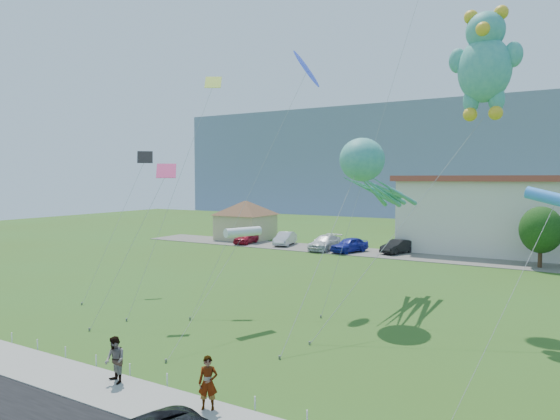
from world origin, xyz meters
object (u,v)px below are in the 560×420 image
(parked_car_red, at_px, (246,238))
(octopus_kite, at_px, (370,173))
(pavilion, at_px, (246,216))
(parked_car_white, at_px, (325,243))
(parked_car_blue, at_px, (349,245))
(pedestrian_right, at_px, (115,360))
(teddy_bear_kite, at_px, (485,61))
(pedestrian_left, at_px, (208,383))
(parked_car_silver, at_px, (285,239))
(parked_car_black, at_px, (397,246))

(parked_car_red, height_order, octopus_kite, octopus_kite)
(pavilion, height_order, parked_car_white, pavilion)
(parked_car_red, height_order, parked_car_blue, parked_car_blue)
(pedestrian_right, relative_size, teddy_bear_kite, 0.10)
(pavilion, bearing_deg, octopus_kite, -43.51)
(pedestrian_left, xyz_separation_m, parked_car_blue, (-9.69, 36.23, -0.17))
(parked_car_blue, xyz_separation_m, teddy_bear_kite, (15.88, -19.98, 13.40))
(parked_car_silver, bearing_deg, pedestrian_right, -81.51)
(pedestrian_left, xyz_separation_m, parked_car_red, (-23.11, 36.49, -0.24))
(pavilion, relative_size, parked_car_black, 2.12)
(teddy_bear_kite, bearing_deg, parked_car_black, 117.30)
(parked_car_blue, xyz_separation_m, octopus_kite, (9.58, -20.33, 7.38))
(parked_car_blue, distance_m, octopus_kite, 23.65)
(parked_car_black, distance_m, teddy_bear_kite, 27.95)
(parked_car_white, bearing_deg, pedestrian_left, -70.84)
(parked_car_silver, relative_size, parked_car_blue, 1.01)
(parked_car_white, bearing_deg, octopus_kite, -58.63)
(parked_car_blue, bearing_deg, octopus_kite, -45.56)
(pedestrian_left, relative_size, parked_car_red, 0.44)
(teddy_bear_kite, bearing_deg, parked_car_silver, 138.95)
(parked_car_blue, relative_size, octopus_kite, 0.29)
(octopus_kite, relative_size, teddy_bear_kite, 0.93)
(octopus_kite, bearing_deg, parked_car_black, 102.57)
(parked_car_red, height_order, parked_car_silver, parked_car_silver)
(parked_car_blue, bearing_deg, teddy_bear_kite, -32.31)
(pavilion, bearing_deg, pedestrian_left, -57.42)
(octopus_kite, bearing_deg, parked_car_white, 121.40)
(pedestrian_right, height_order, parked_car_black, pedestrian_right)
(parked_car_white, height_order, parked_car_blue, parked_car_blue)
(pavilion, height_order, parked_car_red, pavilion)
(parked_car_black, bearing_deg, pedestrian_right, -71.39)
(parked_car_blue, bearing_deg, parked_car_silver, -170.03)
(parked_car_red, distance_m, teddy_bear_kite, 38.07)
(pedestrian_left, bearing_deg, parked_car_white, 81.96)
(pavilion, xyz_separation_m, teddy_bear_kite, (31.87, -23.92, 11.23))
(pavilion, distance_m, parked_car_white, 13.61)
(teddy_bear_kite, bearing_deg, pedestrian_left, -110.84)
(pedestrian_left, distance_m, pedestrian_right, 4.45)
(parked_car_red, bearing_deg, teddy_bear_kite, -41.30)
(pedestrian_right, bearing_deg, octopus_kite, 92.90)
(pavilion, xyz_separation_m, pedestrian_right, (21.23, -40.24, -2.03))
(pedestrian_right, relative_size, parked_car_silver, 0.38)
(octopus_kite, distance_m, teddy_bear_kite, 8.72)
(parked_car_red, relative_size, parked_car_blue, 0.91)
(parked_car_white, xyz_separation_m, octopus_kite, (12.62, -20.68, 7.38))
(pedestrian_right, distance_m, parked_car_red, 41.04)
(parked_car_red, distance_m, parked_car_blue, 13.42)
(pavilion, height_order, pedestrian_left, pavilion)
(pavilion, height_order, teddy_bear_kite, teddy_bear_kite)
(parked_car_silver, height_order, parked_car_blue, parked_car_blue)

